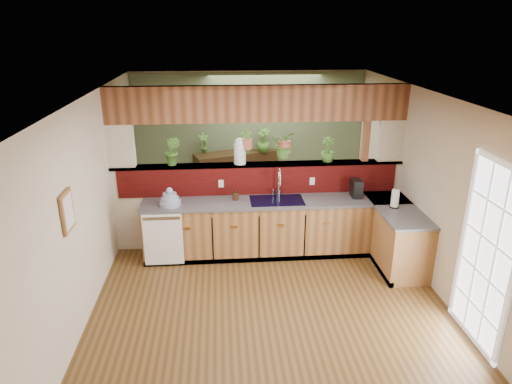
{
  "coord_description": "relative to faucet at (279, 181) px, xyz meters",
  "views": [
    {
      "loc": [
        -0.6,
        -5.51,
        3.48
      ],
      "look_at": [
        -0.09,
        0.7,
        1.15
      ],
      "focal_mm": 32.0,
      "sensor_mm": 36.0,
      "label": 1
    }
  ],
  "objects": [
    {
      "name": "paper_towel",
      "position": [
        1.66,
        -0.58,
        -0.12
      ],
      "size": [
        0.14,
        0.14,
        0.29
      ],
      "color": "black",
      "rests_on": "countertop"
    },
    {
      "name": "ledge_plant_left",
      "position": [
        -1.62,
        0.22,
        0.47
      ],
      "size": [
        0.31,
        0.28,
        0.46
      ],
      "primitive_type": "imported",
      "rotation": [
        0.0,
        0.0,
        -0.36
      ],
      "color": "#376623",
      "rests_on": "pass_through_ledge"
    },
    {
      "name": "french_door",
      "position": [
        1.97,
        -2.43,
        -0.1
      ],
      "size": [
        0.06,
        1.02,
        2.16
      ],
      "primitive_type": "cube",
      "color": "white",
      "rests_on": "ground"
    },
    {
      "name": "wall_right",
      "position": [
        2.0,
        -1.13,
        0.15
      ],
      "size": [
        0.02,
        7.0,
        2.6
      ],
      "primitive_type": "cube",
      "color": "beige",
      "rests_on": "ground"
    },
    {
      "name": "dishwasher",
      "position": [
        -1.78,
        -0.47,
        -0.7
      ],
      "size": [
        0.58,
        0.03,
        0.82
      ],
      "color": "white",
      "rests_on": "ground"
    },
    {
      "name": "sage_backwall",
      "position": [
        -0.3,
        2.35,
        0.15
      ],
      "size": [
        4.55,
        0.02,
        2.55
      ],
      "primitive_type": "cube",
      "color": "#4E5E40",
      "rests_on": "ground"
    },
    {
      "name": "ground",
      "position": [
        -0.3,
        -1.13,
        -1.15
      ],
      "size": [
        4.6,
        7.0,
        0.01
      ],
      "primitive_type": "cube",
      "color": "#533819",
      "rests_on": "ground"
    },
    {
      "name": "faucet",
      "position": [
        0.0,
        0.0,
        0.0
      ],
      "size": [
        0.21,
        0.21,
        0.47
      ],
      "color": "#B7B7B2",
      "rests_on": "countertop"
    },
    {
      "name": "wall_back",
      "position": [
        -0.3,
        2.37,
        0.15
      ],
      "size": [
        4.6,
        0.02,
        2.6
      ],
      "primitive_type": "cube",
      "color": "beige",
      "rests_on": "ground"
    },
    {
      "name": "navy_sink",
      "position": [
        -0.05,
        -0.16,
        -0.33
      ],
      "size": [
        0.82,
        0.5,
        0.18
      ],
      "color": "black",
      "rests_on": "countertop"
    },
    {
      "name": "hanging_plant_b",
      "position": [
        0.11,
        0.22,
        0.72
      ],
      "size": [
        0.48,
        0.45,
        0.56
      ],
      "color": "brown",
      "rests_on": "header_beam"
    },
    {
      "name": "floor_plant",
      "position": [
        0.72,
        0.97,
        -0.77
      ],
      "size": [
        0.87,
        0.82,
        0.78
      ],
      "primitive_type": "imported",
      "rotation": [
        0.0,
        0.0,
        -0.37
      ],
      "color": "#376623",
      "rests_on": "ground"
    },
    {
      "name": "soap_dispenser",
      "position": [
        -0.68,
        -0.08,
        -0.16
      ],
      "size": [
        0.09,
        0.09,
        0.18
      ],
      "primitive_type": "imported",
      "rotation": [
        0.0,
        0.0,
        0.14
      ],
      "color": "#3D2616",
      "rests_on": "countertop"
    },
    {
      "name": "pass_through_ledge",
      "position": [
        -0.3,
        0.22,
        0.22
      ],
      "size": [
        4.6,
        0.21,
        0.04
      ],
      "primitive_type": "cube",
      "color": "brown",
      "rests_on": "ground"
    },
    {
      "name": "coffee_maker",
      "position": [
        1.21,
        -0.11,
        -0.13
      ],
      "size": [
        0.15,
        0.25,
        0.28
      ],
      "rotation": [
        0.0,
        0.0,
        -0.01
      ],
      "color": "black",
      "rests_on": "countertop"
    },
    {
      "name": "wall_left",
      "position": [
        -2.6,
        -1.13,
        0.15
      ],
      "size": [
        0.02,
        7.0,
        2.6
      ],
      "primitive_type": "cube",
      "color": "beige",
      "rests_on": "ground"
    },
    {
      "name": "shelving_console",
      "position": [
        -0.59,
        2.12,
        -0.65
      ],
      "size": [
        1.71,
        0.95,
        1.1
      ],
      "primitive_type": "cube",
      "rotation": [
        0.0,
        0.0,
        0.33
      ],
      "color": "black",
      "rests_on": "ground"
    },
    {
      "name": "dish_stack",
      "position": [
        -1.66,
        -0.22,
        -0.17
      ],
      "size": [
        0.32,
        0.32,
        0.28
      ],
      "color": "#8994B1",
      "rests_on": "countertop"
    },
    {
      "name": "framed_print",
      "position": [
        -2.57,
        -1.93,
        0.4
      ],
      "size": [
        0.04,
        0.35,
        0.45
      ],
      "color": "brown",
      "rests_on": "wall_left"
    },
    {
      "name": "header_beam",
      "position": [
        -0.3,
        0.22,
        1.17
      ],
      "size": [
        4.6,
        0.15,
        0.55
      ],
      "primitive_type": "cube",
      "color": "brown",
      "rests_on": "ground"
    },
    {
      "name": "ledge_plant_right",
      "position": [
        0.8,
        0.22,
        0.43
      ],
      "size": [
        0.24,
        0.24,
        0.39
      ],
      "primitive_type": "imported",
      "rotation": [
        0.0,
        0.0,
        -0.09
      ],
      "color": "#376623",
      "rests_on": "pass_through_ledge"
    },
    {
      "name": "pass_through_partition",
      "position": [
        -0.27,
        0.22,
        0.04
      ],
      "size": [
        4.6,
        0.21,
        2.6
      ],
      "color": "beige",
      "rests_on": "ground"
    },
    {
      "name": "shelf_plant_a",
      "position": [
        -1.22,
        2.12,
        0.1
      ],
      "size": [
        0.25,
        0.2,
        0.4
      ],
      "primitive_type": "imported",
      "rotation": [
        0.0,
        0.0,
        0.34
      ],
      "color": "#376623",
      "rests_on": "shelving_console"
    },
    {
      "name": "glass_jar",
      "position": [
        -0.59,
        0.22,
        0.44
      ],
      "size": [
        0.19,
        0.19,
        0.42
      ],
      "color": "silver",
      "rests_on": "pass_through_ledge"
    },
    {
      "name": "countertop",
      "position": [
        0.54,
        -0.26,
        -0.71
      ],
      "size": [
        4.14,
        1.52,
        0.9
      ],
      "color": "brown",
      "rests_on": "ground"
    },
    {
      "name": "ceiling",
      "position": [
        -0.3,
        -1.13,
        1.45
      ],
      "size": [
        4.6,
        7.0,
        0.01
      ],
      "primitive_type": "cube",
      "color": "brown",
      "rests_on": "ground"
    },
    {
      "name": "hanging_plant_a",
      "position": [
        -0.49,
        0.22,
        0.71
      ],
      "size": [
        0.23,
        0.19,
        0.5
      ],
      "color": "brown",
      "rests_on": "header_beam"
    },
    {
      "name": "shelf_plant_b",
      "position": [
        -0.04,
        2.12,
        0.13
      ],
      "size": [
        0.34,
        0.34,
        0.47
      ],
      "primitive_type": "imported",
      "rotation": [
        0.0,
        0.0,
        -0.35
      ],
      "color": "#376623",
      "rests_on": "shelving_console"
    }
  ]
}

